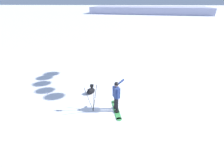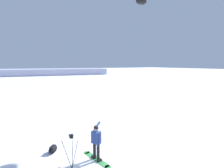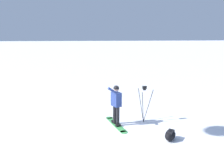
% 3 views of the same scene
% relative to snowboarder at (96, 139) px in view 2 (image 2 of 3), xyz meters
% --- Properties ---
extents(ground_plane, '(300.00, 300.00, 0.00)m').
position_rel_snowboarder_xyz_m(ground_plane, '(0.62, -0.45, -0.97)').
color(ground_plane, white).
extents(snowboarder, '(0.63, 0.59, 1.64)m').
position_rel_snowboarder_xyz_m(snowboarder, '(0.00, 0.00, 0.00)').
color(snowboarder, black).
rests_on(snowboarder, ground_plane).
extents(snowboard, '(1.83, 0.59, 0.10)m').
position_rel_snowboarder_xyz_m(snowboard, '(-0.00, 0.00, -0.95)').
color(snowboard, '#3F994C').
rests_on(snowboard, ground_plane).
extents(gear_bag_large, '(0.65, 0.63, 0.35)m').
position_rel_snowboarder_xyz_m(gear_bag_large, '(1.64, 1.58, -0.79)').
color(gear_bag_large, black).
rests_on(gear_bag_large, ground_plane).
extents(camera_tripod, '(0.72, 0.60, 1.51)m').
position_rel_snowboarder_xyz_m(camera_tripod, '(-0.13, 1.19, 0.09)').
color(camera_tripod, '#262628').
rests_on(camera_tripod, ground_plane).
extents(distant_ridge, '(22.00, 43.88, 2.35)m').
position_rel_snowboarder_xyz_m(distant_ridge, '(64.02, -10.71, 0.20)').
color(distant_ridge, '#A9ABC9').
rests_on(distant_ridge, ground_plane).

